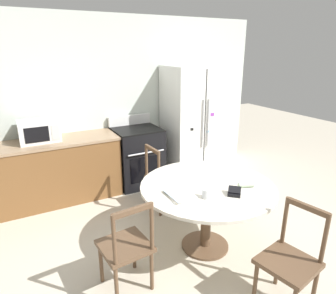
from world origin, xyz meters
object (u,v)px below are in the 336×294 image
(refrigerator, at_px, (193,122))
(dining_chair_left, at_px, (126,247))
(dining_chair_far, at_px, (163,179))
(candle_glass, at_px, (206,194))
(microwave, at_px, (39,131))
(dining_chair_near, at_px, (290,261))
(wallet, at_px, (234,192))
(oven_range, at_px, (137,156))

(refrigerator, height_order, dining_chair_left, refrigerator)
(dining_chair_far, xyz_separation_m, candle_glass, (-0.17, -1.21, 0.36))
(microwave, height_order, dining_chair_near, microwave)
(dining_chair_near, bearing_deg, refrigerator, -27.63)
(refrigerator, bearing_deg, dining_chair_near, -106.94)
(microwave, xyz_separation_m, dining_chair_near, (1.54, -2.95, -0.61))
(microwave, relative_size, dining_chair_far, 0.57)
(dining_chair_left, xyz_separation_m, wallet, (1.07, -0.15, 0.35))
(wallet, bearing_deg, dining_chair_near, -85.38)
(microwave, height_order, dining_chair_far, microwave)
(microwave, height_order, wallet, microwave)
(oven_range, distance_m, dining_chair_far, 0.91)
(dining_chair_far, bearing_deg, dining_chair_near, 2.41)
(microwave, relative_size, candle_glass, 5.66)
(dining_chair_left, bearing_deg, dining_chair_near, -41.11)
(refrigerator, height_order, microwave, refrigerator)
(refrigerator, bearing_deg, candle_glass, -119.80)
(refrigerator, relative_size, wallet, 10.59)
(microwave, bearing_deg, dining_chair_left, -79.09)
(oven_range, distance_m, candle_glass, 2.15)
(refrigerator, distance_m, candle_glass, 2.40)
(dining_chair_far, distance_m, wallet, 1.34)
(refrigerator, height_order, dining_chair_far, refrigerator)
(microwave, height_order, candle_glass, microwave)
(oven_range, relative_size, dining_chair_far, 1.20)
(oven_range, relative_size, wallet, 6.19)
(candle_glass, distance_m, wallet, 0.29)
(microwave, xyz_separation_m, dining_chair_left, (0.41, -2.13, -0.61))
(dining_chair_near, xyz_separation_m, dining_chair_left, (-1.13, 0.82, 0.00))
(refrigerator, height_order, candle_glass, refrigerator)
(dining_chair_near, xyz_separation_m, wallet, (-0.05, 0.67, 0.35))
(refrigerator, relative_size, dining_chair_left, 2.05)
(refrigerator, xyz_separation_m, dining_chair_near, (-0.86, -2.83, -0.49))
(dining_chair_far, bearing_deg, candle_glass, -10.19)
(refrigerator, distance_m, dining_chair_near, 3.00)
(dining_chair_left, relative_size, candle_glass, 9.96)
(oven_range, xyz_separation_m, wallet, (0.10, -2.20, 0.31))
(wallet, bearing_deg, microwave, 123.10)
(oven_range, xyz_separation_m, dining_chair_left, (-0.98, -2.05, -0.03))
(candle_glass, xyz_separation_m, wallet, (0.27, -0.08, -0.01))
(dining_chair_near, height_order, wallet, dining_chair_near)
(oven_range, bearing_deg, refrigerator, -2.22)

